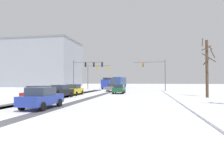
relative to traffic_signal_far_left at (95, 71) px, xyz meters
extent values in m
plane|color=silver|center=(7.48, -41.44, -4.64)|extent=(300.00, 300.00, 0.00)
cube|color=#4C4C51|center=(6.45, -23.73, -4.64)|extent=(1.09, 38.97, 0.01)
cube|color=#4C4C51|center=(1.37, -23.73, -4.64)|extent=(0.97, 38.97, 0.01)
cube|color=#4C4C51|center=(2.42, -23.73, -4.64)|extent=(1.07, 38.97, 0.01)
cube|color=#4C4C51|center=(2.30, -23.73, -4.64)|extent=(1.01, 38.97, 0.01)
cube|color=white|center=(18.42, -25.50, -4.58)|extent=(4.00, 38.97, 0.12)
cylinder|color=#56565B|center=(-2.05, -0.01, -1.39)|extent=(0.18, 0.18, 6.50)
cylinder|color=#56565B|center=(0.89, -0.02, 1.46)|extent=(5.87, 0.12, 0.12)
cube|color=#B79319|center=(0.30, -0.02, 0.91)|extent=(0.32, 0.24, 0.90)
sphere|color=red|center=(0.30, 0.14, 1.21)|extent=(0.20, 0.20, 0.20)
sphere|color=black|center=(0.30, 0.14, 0.91)|extent=(0.20, 0.20, 0.20)
sphere|color=black|center=(0.30, 0.14, 0.61)|extent=(0.20, 0.20, 0.20)
cube|color=#B79319|center=(3.53, -0.02, 0.91)|extent=(0.32, 0.24, 0.90)
sphere|color=red|center=(3.53, 0.14, 1.21)|extent=(0.20, 0.20, 0.20)
sphere|color=black|center=(3.53, 0.14, 0.91)|extent=(0.20, 0.20, 0.20)
sphere|color=black|center=(3.53, 0.14, 0.61)|extent=(0.20, 0.20, 0.20)
cylinder|color=#56565B|center=(17.02, -8.01, -1.39)|extent=(0.18, 0.18, 6.50)
cylinder|color=#56565B|center=(13.82, -7.78, 1.46)|extent=(6.40, 0.59, 0.12)
cube|color=#B79319|center=(12.54, -7.69, 0.91)|extent=(0.34, 0.26, 0.90)
sphere|color=red|center=(12.53, -7.84, 1.21)|extent=(0.20, 0.20, 0.20)
sphere|color=black|center=(12.53, -7.84, 0.91)|extent=(0.20, 0.20, 0.20)
sphere|color=black|center=(12.53, -7.84, 0.61)|extent=(0.20, 0.20, 0.20)
cylinder|color=#56565B|center=(-2.05, -10.01, -1.39)|extent=(0.18, 0.18, 6.50)
cylinder|color=#56565B|center=(1.19, -9.85, 1.46)|extent=(6.49, 0.44, 0.12)
cube|color=black|center=(0.54, -9.89, 0.91)|extent=(0.33, 0.26, 0.90)
sphere|color=red|center=(0.53, -9.73, 1.21)|extent=(0.20, 0.20, 0.20)
sphere|color=black|center=(0.53, -9.73, 0.91)|extent=(0.20, 0.20, 0.20)
sphere|color=black|center=(0.53, -9.73, 0.61)|extent=(0.20, 0.20, 0.20)
cube|color=black|center=(2.32, -9.80, 0.91)|extent=(0.33, 0.26, 0.90)
sphere|color=red|center=(2.32, -9.64, 1.21)|extent=(0.20, 0.20, 0.20)
sphere|color=black|center=(2.32, -9.64, 0.91)|extent=(0.20, 0.20, 0.20)
sphere|color=black|center=(2.32, -9.64, 0.61)|extent=(0.20, 0.20, 0.20)
cube|color=black|center=(4.11, -9.71, 0.91)|extent=(0.33, 0.26, 0.90)
sphere|color=red|center=(4.10, -9.55, 1.21)|extent=(0.20, 0.20, 0.20)
sphere|color=black|center=(4.10, -9.55, 0.91)|extent=(0.20, 0.20, 0.20)
sphere|color=black|center=(4.10, -9.55, 0.61)|extent=(0.20, 0.20, 0.20)
cube|color=slate|center=(6.18, -9.83, -3.97)|extent=(1.93, 4.19, 0.70)
cube|color=#2D3847|center=(6.19, -9.98, -3.32)|extent=(1.66, 1.99, 0.60)
cylinder|color=black|center=(5.30, -8.60, -4.32)|extent=(0.26, 0.65, 0.64)
cylinder|color=black|center=(6.91, -8.51, -4.32)|extent=(0.26, 0.65, 0.64)
cylinder|color=black|center=(5.44, -11.14, -4.32)|extent=(0.26, 0.65, 0.64)
cylinder|color=black|center=(7.06, -11.05, -4.32)|extent=(0.26, 0.65, 0.64)
cube|color=#194C2D|center=(8.71, -16.71, -3.97)|extent=(1.71, 4.10, 0.70)
cube|color=#2D3847|center=(8.72, -16.86, -3.32)|extent=(1.56, 1.90, 0.60)
cylinder|color=black|center=(7.90, -15.44, -4.32)|extent=(0.22, 0.64, 0.64)
cylinder|color=black|center=(9.52, -15.43, -4.32)|extent=(0.22, 0.64, 0.64)
cylinder|color=black|center=(7.91, -17.98, -4.32)|extent=(0.22, 0.64, 0.64)
cylinder|color=black|center=(9.53, -17.98, -4.32)|extent=(0.22, 0.64, 0.64)
cube|color=yellow|center=(2.66, -21.75, -3.97)|extent=(1.78, 4.13, 0.70)
cube|color=#2D3847|center=(2.66, -21.90, -3.32)|extent=(1.60, 1.93, 0.60)
cylinder|color=black|center=(1.83, -20.50, -4.32)|extent=(0.23, 0.64, 0.64)
cylinder|color=black|center=(3.44, -20.47, -4.32)|extent=(0.23, 0.64, 0.64)
cylinder|color=black|center=(1.88, -23.04, -4.32)|extent=(0.23, 0.64, 0.64)
cylinder|color=black|center=(3.49, -23.01, -4.32)|extent=(0.23, 0.64, 0.64)
cube|color=black|center=(2.78, -26.45, -3.97)|extent=(1.84, 4.16, 0.70)
cube|color=#2D3847|center=(2.77, -26.60, -3.32)|extent=(1.63, 1.95, 0.60)
cylinder|color=black|center=(2.02, -25.15, -4.32)|extent=(0.24, 0.65, 0.64)
cylinder|color=black|center=(3.63, -25.21, -4.32)|extent=(0.24, 0.65, 0.64)
cylinder|color=black|center=(1.93, -27.69, -4.32)|extent=(0.24, 0.65, 0.64)
cylinder|color=black|center=(3.54, -27.75, -4.32)|extent=(0.24, 0.65, 0.64)
cube|color=red|center=(2.79, -31.40, -3.97)|extent=(1.86, 4.17, 0.70)
cube|color=#2D3847|center=(2.80, -31.55, -3.32)|extent=(1.64, 1.96, 0.60)
cylinder|color=black|center=(1.94, -30.17, -4.32)|extent=(0.25, 0.65, 0.64)
cylinder|color=black|center=(3.55, -30.10, -4.32)|extent=(0.25, 0.65, 0.64)
cylinder|color=black|center=(2.04, -32.71, -4.32)|extent=(0.25, 0.65, 0.64)
cylinder|color=black|center=(3.65, -32.64, -4.32)|extent=(0.25, 0.65, 0.64)
cube|color=#233899|center=(5.52, -35.61, -3.97)|extent=(1.74, 4.12, 0.70)
cube|color=#2D3847|center=(5.52, -35.76, -3.32)|extent=(1.58, 1.92, 0.60)
cylinder|color=black|center=(4.73, -34.33, -4.32)|extent=(0.23, 0.64, 0.64)
cylinder|color=black|center=(6.34, -34.35, -4.32)|extent=(0.23, 0.64, 0.64)
cylinder|color=black|center=(4.70, -36.87, -4.32)|extent=(0.23, 0.64, 0.64)
cylinder|color=black|center=(6.32, -36.89, -4.32)|extent=(0.23, 0.64, 0.64)
cube|color=#284793|center=(4.43, 14.38, -2.71)|extent=(3.04, 11.11, 2.90)
cube|color=#283342|center=(4.43, 14.38, -2.36)|extent=(3.03, 10.23, 0.90)
cylinder|color=black|center=(5.43, 10.48, -4.16)|extent=(0.35, 0.97, 0.96)
cylinder|color=black|center=(3.06, 10.60, -4.16)|extent=(0.35, 0.97, 0.96)
cylinder|color=black|center=(5.78, 17.62, -4.16)|extent=(0.35, 0.97, 0.96)
cylinder|color=black|center=(3.41, 17.74, -4.16)|extent=(0.35, 0.97, 0.96)
cube|color=#233899|center=(2.83, -0.15, -3.17)|extent=(2.16, 2.26, 2.10)
cube|color=#333338|center=(2.93, 3.55, -2.92)|extent=(2.34, 5.26, 2.60)
cylinder|color=black|center=(3.85, 0.26, -4.22)|extent=(0.30, 0.85, 0.84)
cylinder|color=black|center=(1.83, 0.32, -4.22)|extent=(0.30, 0.85, 0.84)
cylinder|color=black|center=(3.98, 4.95, -4.22)|extent=(0.30, 0.85, 0.84)
cylinder|color=black|center=(1.96, 5.01, -4.22)|extent=(0.30, 0.85, 0.84)
cylinder|color=#4C3828|center=(20.93, -22.70, -0.97)|extent=(0.35, 0.35, 7.35)
cylinder|color=#4C3828|center=(20.95, -23.50, 0.37)|extent=(1.66, 0.15, 1.16)
cylinder|color=#4C3828|center=(20.47, -22.55, 2.48)|extent=(0.46, 1.07, 1.21)
cylinder|color=#4C3828|center=(20.95, -22.33, -0.03)|extent=(0.83, 0.16, 0.87)
cylinder|color=#4C3828|center=(21.50, -23.12, 0.90)|extent=(0.97, 1.26, 0.98)
cylinder|color=#4C3828|center=(21.17, -23.05, 1.73)|extent=(0.82, 0.60, 0.54)
cylinder|color=#4C3828|center=(21.05, -22.14, 1.78)|extent=(1.19, 0.36, 0.66)
cube|color=#9399A3|center=(-25.33, 19.24, 3.78)|extent=(23.84, 18.34, 16.84)
cube|color=slate|center=(-25.33, 19.24, 12.45)|extent=(24.14, 18.64, 0.50)
camera|label=1|loc=(13.50, -49.33, -2.56)|focal=31.29mm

